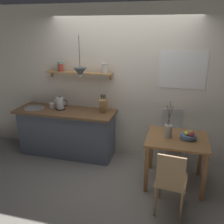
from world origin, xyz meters
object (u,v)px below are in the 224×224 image
object	(u,v)px
fruit_bowl	(189,136)
coffee_mug_by_sink	(52,106)
dining_chair_near	(171,180)
pendant_lamp	(80,72)
dining_table	(176,146)
knife_block	(103,105)
dining_chair_far	(171,136)
electric_kettle	(60,104)
twig_vase	(168,131)

from	to	relation	value
fruit_bowl	coffee_mug_by_sink	size ratio (longest dim) A/B	1.72
dining_chair_near	pendant_lamp	xyz separation A→B (m)	(-1.58, 1.03, 1.11)
dining_table	knife_block	world-z (taller)	knife_block
dining_chair_far	dining_chair_near	bearing A→B (deg)	-88.15
dining_chair_far	electric_kettle	bearing A→B (deg)	-177.11
dining_table	coffee_mug_by_sink	xyz separation A→B (m)	(-2.28, 0.48, 0.30)
electric_kettle	pendant_lamp	distance (m)	0.79
dining_chair_far	pendant_lamp	bearing A→B (deg)	-171.26
twig_vase	pendant_lamp	world-z (taller)	pendant_lamp
dining_table	twig_vase	size ratio (longest dim) A/B	1.59
dining_chair_near	twig_vase	distance (m)	0.80
fruit_bowl	pendant_lamp	distance (m)	1.98
electric_kettle	pendant_lamp	world-z (taller)	pendant_lamp
dining_chair_far	coffee_mug_by_sink	bearing A→B (deg)	-178.22
twig_vase	electric_kettle	size ratio (longest dim) A/B	2.17
dining_table	electric_kettle	distance (m)	2.17
dining_chair_far	fruit_bowl	bearing A→B (deg)	-66.16
dining_chair_near	dining_chair_far	distance (m)	1.27
electric_kettle	fruit_bowl	bearing A→B (deg)	-11.25
dining_chair_near	coffee_mug_by_sink	distance (m)	2.57
fruit_bowl	knife_block	world-z (taller)	knife_block
fruit_bowl	coffee_mug_by_sink	bearing A→B (deg)	168.88
electric_kettle	pendant_lamp	size ratio (longest dim) A/B	0.39
dining_chair_far	knife_block	distance (m)	1.29
dining_chair_near	fruit_bowl	bearing A→B (deg)	74.32
fruit_bowl	knife_block	size ratio (longest dim) A/B	0.70
fruit_bowl	knife_block	xyz separation A→B (m)	(-1.44, 0.49, 0.20)
dining_chair_near	fruit_bowl	distance (m)	0.81
dining_chair_near	electric_kettle	xyz separation A→B (m)	(-2.05, 1.16, 0.49)
knife_block	pendant_lamp	distance (m)	0.71
twig_vase	pendant_lamp	size ratio (longest dim) A/B	0.84
coffee_mug_by_sink	pendant_lamp	size ratio (longest dim) A/B	0.21
dining_table	dining_chair_near	xyz separation A→B (m)	(-0.05, -0.71, -0.13)
knife_block	coffee_mug_by_sink	size ratio (longest dim) A/B	2.45
coffee_mug_by_sink	pendant_lamp	distance (m)	0.96
electric_kettle	coffee_mug_by_sink	xyz separation A→B (m)	(-0.19, 0.03, -0.06)
dining_table	electric_kettle	xyz separation A→B (m)	(-2.09, 0.45, 0.36)
dining_table	knife_block	distance (m)	1.43
dining_table	pendant_lamp	size ratio (longest dim) A/B	1.35
coffee_mug_by_sink	pendant_lamp	xyz separation A→B (m)	(0.66, -0.17, 0.68)
dining_table	dining_chair_far	bearing A→B (deg)	98.88
fruit_bowl	pendant_lamp	world-z (taller)	pendant_lamp
pendant_lamp	knife_block	bearing A→B (deg)	27.56
fruit_bowl	dining_table	bearing A→B (deg)	-178.21
dining_chair_near	fruit_bowl	world-z (taller)	dining_chair_near
twig_vase	pendant_lamp	distance (m)	1.69
dining_chair_near	electric_kettle	distance (m)	2.40
fruit_bowl	knife_block	bearing A→B (deg)	161.24
dining_table	twig_vase	world-z (taller)	twig_vase
dining_chair_near	dining_chair_far	size ratio (longest dim) A/B	0.91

